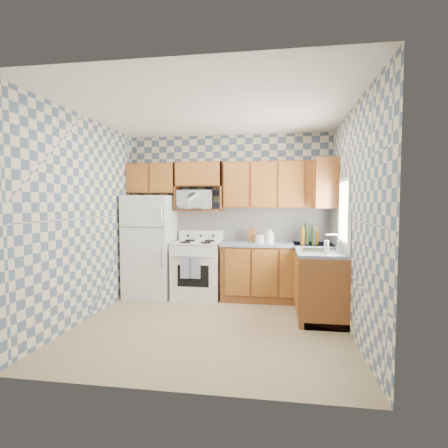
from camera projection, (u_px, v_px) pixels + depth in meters
The scene contains 30 objects.
floor at pixel (211, 325), 4.46m from camera, with size 3.40×3.40×0.00m, color #887556.
back_wall at pixel (229, 215), 5.95m from camera, with size 3.40×0.02×2.70m, color slate.
right_wall at pixel (352, 221), 4.12m from camera, with size 0.02×3.20×2.70m, color slate.
backsplash_back at pixel (252, 224), 5.89m from camera, with size 2.60×0.01×0.56m, color silver.
backsplash_right at pixel (339, 228), 4.92m from camera, with size 0.01×1.60×0.56m, color silver.
refrigerator at pixel (150, 246), 5.83m from camera, with size 0.75×0.70×1.68m, color white.
stove_body at pixel (198, 270), 5.76m from camera, with size 0.76×0.65×0.90m, color white.
cooktop at pixel (198, 243), 5.73m from camera, with size 0.76×0.65×0.03m, color silver.
backguard at pixel (201, 235), 6.00m from camera, with size 0.76×0.08×0.17m, color white.
dish_towel_left at pixel (186, 267), 5.43m from camera, with size 0.16×0.03×0.34m, color navy.
dish_towel_right at pixel (195, 268), 5.41m from camera, with size 0.16×0.03×0.34m, color navy.
base_cabinets_back at pixel (277, 273), 5.59m from camera, with size 1.75×0.60×0.88m, color brown.
base_cabinets_right at pixel (317, 281), 5.01m from camera, with size 0.60×1.60×0.88m, color brown.
countertop_back at pixel (277, 244), 5.55m from camera, with size 1.77×0.63×0.04m, color slate.
countertop_right at pixel (318, 249), 4.98m from camera, with size 0.63×1.60×0.04m, color slate.
upper_cabinets_back at pixel (278, 185), 5.63m from camera, with size 1.75×0.33×0.74m, color brown.
upper_cabinets_fridge at pixel (153, 179), 5.95m from camera, with size 0.82×0.33×0.50m, color brown.
upper_cabinets_right at pixel (325, 184), 5.34m from camera, with size 0.33×0.70×0.74m, color brown.
microwave_shelf at pixel (200, 210), 5.86m from camera, with size 0.80×0.33×0.03m, color brown.
microwave at pixel (195, 200), 5.85m from camera, with size 0.58×0.39×0.32m, color white.
sink at pixel (321, 251), 4.63m from camera, with size 0.48×0.40×0.03m, color #B7B7BC.
window at pixel (344, 211), 4.56m from camera, with size 0.02×0.66×0.86m, color silver.
bottle_0 at pixel (307, 234), 5.37m from camera, with size 0.07×0.07×0.32m, color black.
bottle_1 at pixel (314, 235), 5.30m from camera, with size 0.07×0.07×0.30m, color black.
bottle_2 at pixel (316, 235), 5.39m from camera, with size 0.07×0.07×0.28m, color #53330A.
bottle_3 at pixel (302, 237), 5.30m from camera, with size 0.07×0.07×0.26m, color #53330A.
knife_block at pixel (253, 235), 5.70m from camera, with size 0.10×0.10×0.23m, color brown.
electric_kettle at pixel (270, 238), 5.53m from camera, with size 0.14×0.14×0.17m, color white.
food_containers at pixel (261, 239), 5.60m from camera, with size 0.19×0.19×0.13m, color beige, non-canonical shape.
soap_bottle at pixel (326, 247), 4.37m from camera, with size 0.06×0.06×0.17m, color beige.
Camera 1 is at (0.83, -4.29, 1.56)m, focal length 28.00 mm.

